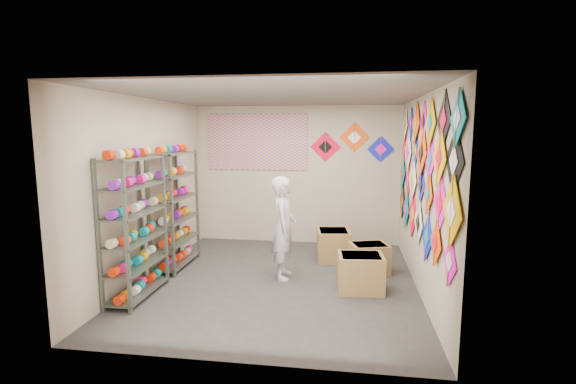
% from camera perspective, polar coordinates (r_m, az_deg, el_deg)
% --- Properties ---
extents(ground, '(4.50, 4.50, 0.00)m').
position_cam_1_polar(ground, '(6.36, -1.31, -12.05)').
color(ground, '#2E2B28').
extents(room_walls, '(4.50, 4.50, 4.50)m').
position_cam_1_polar(room_walls, '(5.99, -1.36, 2.87)').
color(room_walls, tan).
rests_on(room_walls, ground).
extents(shelf_rack_front, '(0.40, 1.10, 1.90)m').
position_cam_1_polar(shelf_rack_front, '(5.88, -20.22, -4.61)').
color(shelf_rack_front, '#4C5147').
rests_on(shelf_rack_front, ground).
extents(shelf_rack_back, '(0.40, 1.10, 1.90)m').
position_cam_1_polar(shelf_rack_back, '(7.02, -15.20, -2.33)').
color(shelf_rack_back, '#4C5147').
rests_on(shelf_rack_back, ground).
extents(string_spools, '(0.12, 2.36, 0.12)m').
position_cam_1_polar(string_spools, '(6.42, -17.52, -2.54)').
color(string_spools, '#FD117A').
rests_on(string_spools, ground).
extents(kite_wall_display, '(0.06, 4.35, 2.07)m').
position_cam_1_polar(kite_wall_display, '(5.97, 17.71, 2.49)').
color(kite_wall_display, '#FE0FB9').
rests_on(kite_wall_display, room_walls).
extents(back_wall_kites, '(1.60, 0.02, 0.76)m').
position_cam_1_polar(back_wall_kites, '(8.12, 8.60, 6.46)').
color(back_wall_kites, '#F3002A').
rests_on(back_wall_kites, room_walls).
extents(poster, '(2.00, 0.01, 1.10)m').
position_cam_1_polar(poster, '(8.30, -4.28, 6.83)').
color(poster, '#6D4AA2').
rests_on(poster, room_walls).
extents(shopkeeper, '(0.61, 0.44, 1.55)m').
position_cam_1_polar(shopkeeper, '(6.28, -0.57, -4.90)').
color(shopkeeper, beige).
rests_on(shopkeeper, ground).
extents(carton_a, '(0.66, 0.56, 0.51)m').
position_cam_1_polar(carton_a, '(6.00, 9.87, -10.82)').
color(carton_a, olive).
rests_on(carton_a, ground).
extents(carton_b, '(0.67, 0.60, 0.46)m').
position_cam_1_polar(carton_b, '(6.76, 11.03, -8.88)').
color(carton_b, olive).
rests_on(carton_b, ground).
extents(carton_c, '(0.61, 0.66, 0.52)m').
position_cam_1_polar(carton_c, '(7.31, 6.20, -7.21)').
color(carton_c, olive).
rests_on(carton_c, ground).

